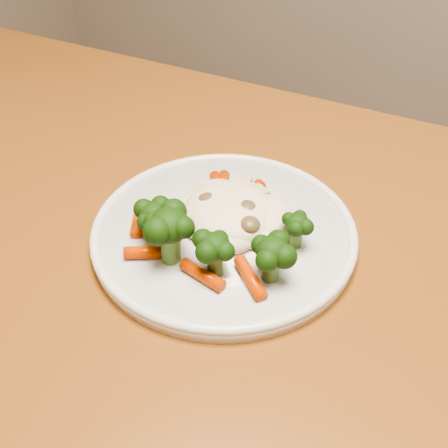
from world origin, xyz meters
The scene contains 3 objects.
dining_table centered at (-0.33, 0.22, 0.65)m, with size 1.16×0.78×0.75m.
plate centered at (-0.27, 0.28, 0.76)m, with size 0.26×0.26×0.01m, color silver.
meal centered at (-0.26, 0.27, 0.78)m, with size 0.18×0.17×0.05m.
Camera 1 is at (-0.08, -0.09, 1.12)m, focal length 45.00 mm.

